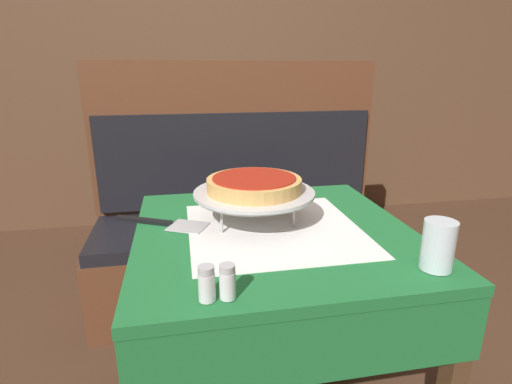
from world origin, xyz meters
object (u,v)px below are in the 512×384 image
(deep_dish_pizza, at_px, (254,184))
(pizza_server, at_px, (164,223))
(dining_table_front, at_px, (274,263))
(salt_shaker, at_px, (207,284))
(pepper_shaker, at_px, (227,282))
(pizza_pan_stand, at_px, (254,194))
(dining_table_rear, at_px, (241,156))
(condiment_caddy, at_px, (239,133))
(booth_bench, at_px, (243,237))
(water_glass_near, at_px, (438,245))

(deep_dish_pizza, height_order, pizza_server, deep_dish_pizza)
(dining_table_front, relative_size, salt_shaker, 10.58)
(pepper_shaker, bearing_deg, pizza_pan_stand, 72.03)
(dining_table_rear, distance_m, pizza_pan_stand, 1.52)
(pizza_pan_stand, bearing_deg, deep_dish_pizza, 0.00)
(salt_shaker, bearing_deg, condiment_caddy, 79.46)
(pizza_server, bearing_deg, salt_shaker, -77.33)
(dining_table_rear, distance_m, salt_shaker, 1.95)
(condiment_caddy, bearing_deg, pizza_server, -107.33)
(pizza_pan_stand, xyz_separation_m, condiment_caddy, (0.18, 1.49, -0.04))
(dining_table_rear, distance_m, pizza_server, 1.54)
(salt_shaker, xyz_separation_m, pepper_shaker, (0.04, 0.00, -0.00))
(deep_dish_pizza, relative_size, salt_shaker, 3.72)
(pizza_pan_stand, distance_m, deep_dish_pizza, 0.03)
(pizza_pan_stand, relative_size, deep_dish_pizza, 1.29)
(dining_table_front, height_order, booth_bench, booth_bench)
(booth_bench, height_order, condiment_caddy, booth_bench)
(deep_dish_pizza, bearing_deg, booth_bench, 83.89)
(dining_table_front, height_order, pepper_shaker, pepper_shaker)
(pizza_server, bearing_deg, water_glass_near, -32.32)
(pizza_pan_stand, distance_m, salt_shaker, 0.45)
(booth_bench, xyz_separation_m, pizza_server, (-0.36, -0.74, 0.39))
(dining_table_front, xyz_separation_m, pepper_shaker, (-0.18, -0.35, 0.15))
(pizza_server, bearing_deg, condiment_caddy, 72.67)
(water_glass_near, height_order, condiment_caddy, condiment_caddy)
(pizza_server, relative_size, salt_shaker, 3.79)
(pizza_pan_stand, distance_m, condiment_caddy, 1.50)
(booth_bench, distance_m, pizza_server, 0.91)
(dining_table_rear, bearing_deg, salt_shaker, -100.82)
(salt_shaker, bearing_deg, deep_dish_pizza, 66.80)
(dining_table_rear, relative_size, deep_dish_pizza, 2.54)
(booth_bench, bearing_deg, condiment_caddy, 82.51)
(water_glass_near, bearing_deg, pepper_shaker, -176.13)
(pizza_pan_stand, xyz_separation_m, pizza_server, (-0.28, 0.03, -0.09))
(pizza_server, height_order, salt_shaker, salt_shaker)
(pizza_server, height_order, condiment_caddy, condiment_caddy)
(pizza_pan_stand, bearing_deg, pizza_server, 173.10)
(pizza_pan_stand, height_order, pepper_shaker, pizza_pan_stand)
(dining_table_front, height_order, deep_dish_pizza, deep_dish_pizza)
(dining_table_front, height_order, pizza_server, pizza_server)
(dining_table_front, xyz_separation_m, condiment_caddy, (0.13, 1.55, 0.16))
(pizza_pan_stand, relative_size, condiment_caddy, 2.03)
(dining_table_rear, height_order, booth_bench, booth_bench)
(dining_table_rear, bearing_deg, deep_dish_pizza, -97.17)
(dining_table_rear, bearing_deg, pepper_shaker, -99.57)
(deep_dish_pizza, bearing_deg, salt_shaker, -113.20)
(booth_bench, bearing_deg, pizza_pan_stand, -96.11)
(booth_bench, height_order, salt_shaker, booth_bench)
(dining_table_rear, distance_m, water_glass_near, 1.89)
(pizza_server, bearing_deg, dining_table_front, -16.46)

